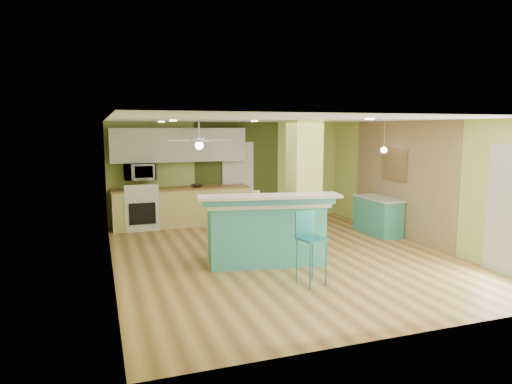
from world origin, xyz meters
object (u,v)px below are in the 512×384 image
peninsula (265,229)px  canister (256,195)px  bar_stool (309,236)px  fruit_bowl (197,186)px  side_counter (378,216)px

peninsula → canister: 0.63m
bar_stool → fruit_bowl: bar_stool is taller
side_counter → peninsula: bearing=-159.1°
side_counter → canister: 3.47m
bar_stool → side_counter: bar_stool is taller
fruit_bowl → canister: bearing=-82.9°
peninsula → bar_stool: (0.22, -1.30, 0.17)m
fruit_bowl → canister: 3.19m
bar_stool → canister: bearing=87.5°
bar_stool → canister: (-0.32, 1.51, 0.42)m
bar_stool → side_counter: size_ratio=0.88×
peninsula → bar_stool: size_ratio=2.15×
bar_stool → canister: 1.60m
bar_stool → fruit_bowl: (-0.72, 4.67, 0.23)m
canister → fruit_bowl: bearing=97.1°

